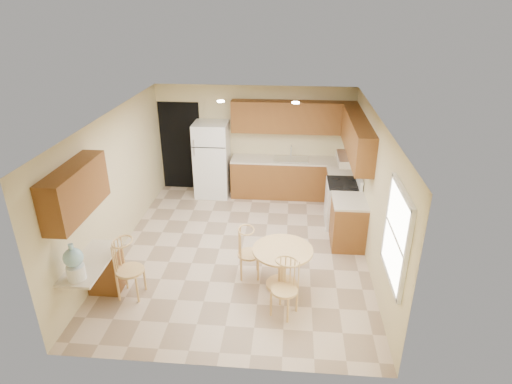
# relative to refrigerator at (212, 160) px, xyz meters

# --- Properties ---
(floor) EXTENTS (5.50, 5.50, 0.00)m
(floor) POSITION_rel_refrigerator_xyz_m (0.95, -2.40, -0.87)
(floor) COLOR #C5AB8F
(floor) RESTS_ON ground
(ceiling) EXTENTS (4.50, 5.50, 0.02)m
(ceiling) POSITION_rel_refrigerator_xyz_m (0.95, -2.40, 1.63)
(ceiling) COLOR white
(ceiling) RESTS_ON wall_back
(wall_back) EXTENTS (4.50, 0.02, 2.50)m
(wall_back) POSITION_rel_refrigerator_xyz_m (0.95, 0.35, 0.38)
(wall_back) COLOR #C6B286
(wall_back) RESTS_ON floor
(wall_front) EXTENTS (4.50, 0.02, 2.50)m
(wall_front) POSITION_rel_refrigerator_xyz_m (0.95, -5.15, 0.38)
(wall_front) COLOR #C6B286
(wall_front) RESTS_ON floor
(wall_left) EXTENTS (0.02, 5.50, 2.50)m
(wall_left) POSITION_rel_refrigerator_xyz_m (-1.30, -2.40, 0.38)
(wall_left) COLOR #C6B286
(wall_left) RESTS_ON floor
(wall_right) EXTENTS (0.02, 5.50, 2.50)m
(wall_right) POSITION_rel_refrigerator_xyz_m (3.20, -2.40, 0.38)
(wall_right) COLOR #C6B286
(wall_right) RESTS_ON floor
(doorway) EXTENTS (0.90, 0.02, 2.10)m
(doorway) POSITION_rel_refrigerator_xyz_m (-0.80, 0.34, 0.18)
(doorway) COLOR black
(doorway) RESTS_ON floor
(base_cab_back) EXTENTS (2.75, 0.60, 0.87)m
(base_cab_back) POSITION_rel_refrigerator_xyz_m (1.83, 0.05, -0.43)
(base_cab_back) COLOR brown
(base_cab_back) RESTS_ON floor
(counter_back) EXTENTS (2.75, 0.63, 0.04)m
(counter_back) POSITION_rel_refrigerator_xyz_m (1.83, 0.05, 0.02)
(counter_back) COLOR beige
(counter_back) RESTS_ON base_cab_back
(base_cab_right_a) EXTENTS (0.60, 0.59, 0.87)m
(base_cab_right_a) POSITION_rel_refrigerator_xyz_m (2.90, -0.54, -0.43)
(base_cab_right_a) COLOR brown
(base_cab_right_a) RESTS_ON floor
(counter_right_a) EXTENTS (0.63, 0.59, 0.04)m
(counter_right_a) POSITION_rel_refrigerator_xyz_m (2.90, -0.54, 0.02)
(counter_right_a) COLOR beige
(counter_right_a) RESTS_ON base_cab_right_a
(base_cab_right_b) EXTENTS (0.60, 0.80, 0.87)m
(base_cab_right_b) POSITION_rel_refrigerator_xyz_m (2.90, -2.00, -0.43)
(base_cab_right_b) COLOR brown
(base_cab_right_b) RESTS_ON floor
(counter_right_b) EXTENTS (0.63, 0.80, 0.04)m
(counter_right_b) POSITION_rel_refrigerator_xyz_m (2.90, -2.00, 0.02)
(counter_right_b) COLOR beige
(counter_right_b) RESTS_ON base_cab_right_b
(upper_cab_back) EXTENTS (2.75, 0.33, 0.70)m
(upper_cab_back) POSITION_rel_refrigerator_xyz_m (1.83, 0.19, 0.98)
(upper_cab_back) COLOR brown
(upper_cab_back) RESTS_ON wall_back
(upper_cab_right) EXTENTS (0.33, 2.42, 0.70)m
(upper_cab_right) POSITION_rel_refrigerator_xyz_m (3.04, -1.19, 0.98)
(upper_cab_right) COLOR brown
(upper_cab_right) RESTS_ON wall_right
(upper_cab_left) EXTENTS (0.33, 1.40, 0.70)m
(upper_cab_left) POSITION_rel_refrigerator_xyz_m (-1.13, -4.00, 0.98)
(upper_cab_left) COLOR brown
(upper_cab_left) RESTS_ON wall_left
(sink) EXTENTS (0.78, 0.44, 0.01)m
(sink) POSITION_rel_refrigerator_xyz_m (1.80, 0.05, 0.05)
(sink) COLOR silver
(sink) RESTS_ON counter_back
(range_hood) EXTENTS (0.50, 0.76, 0.14)m
(range_hood) POSITION_rel_refrigerator_xyz_m (2.95, -1.22, 0.55)
(range_hood) COLOR silver
(range_hood) RESTS_ON upper_cab_right
(desk_pedestal) EXTENTS (0.48, 0.42, 0.72)m
(desk_pedestal) POSITION_rel_refrigerator_xyz_m (-1.05, -3.72, -0.51)
(desk_pedestal) COLOR brown
(desk_pedestal) RESTS_ON floor
(desk_top) EXTENTS (0.50, 1.20, 0.04)m
(desk_top) POSITION_rel_refrigerator_xyz_m (-1.05, -4.10, -0.12)
(desk_top) COLOR beige
(desk_top) RESTS_ON desk_pedestal
(window) EXTENTS (0.06, 1.12, 1.30)m
(window) POSITION_rel_refrigerator_xyz_m (3.18, -4.25, 0.63)
(window) COLOR white
(window) RESTS_ON wall_right
(can_light_a) EXTENTS (0.14, 0.14, 0.02)m
(can_light_a) POSITION_rel_refrigerator_xyz_m (0.45, -1.20, 1.62)
(can_light_a) COLOR white
(can_light_a) RESTS_ON ceiling
(can_light_b) EXTENTS (0.14, 0.14, 0.02)m
(can_light_b) POSITION_rel_refrigerator_xyz_m (1.85, -1.20, 1.62)
(can_light_b) COLOR white
(can_light_b) RESTS_ON ceiling
(refrigerator) EXTENTS (0.76, 0.74, 1.73)m
(refrigerator) POSITION_rel_refrigerator_xyz_m (0.00, 0.00, 0.00)
(refrigerator) COLOR white
(refrigerator) RESTS_ON floor
(stove) EXTENTS (0.65, 0.76, 1.09)m
(stove) POSITION_rel_refrigerator_xyz_m (2.88, -1.22, -0.40)
(stove) COLOR white
(stove) RESTS_ON floor
(dining_table) EXTENTS (0.95, 0.95, 0.70)m
(dining_table) POSITION_rel_refrigerator_xyz_m (1.72, -3.43, -0.41)
(dining_table) COLOR #E4B672
(dining_table) RESTS_ON floor
(chair_table_a) EXTENTS (0.39, 0.50, 0.88)m
(chair_table_a) POSITION_rel_refrigerator_xyz_m (1.17, -3.26, -0.33)
(chair_table_a) COLOR #E4B672
(chair_table_a) RESTS_ON floor
(chair_table_b) EXTENTS (0.39, 0.44, 0.88)m
(chair_table_b) POSITION_rel_refrigerator_xyz_m (1.77, -4.16, -0.33)
(chair_table_b) COLOR #E4B672
(chair_table_b) RESTS_ON floor
(chair_desk) EXTENTS (0.43, 0.55, 0.97)m
(chair_desk) POSITION_rel_refrigerator_xyz_m (-0.60, -3.94, -0.28)
(chair_desk) COLOR #E4B672
(chair_desk) RESTS_ON floor
(water_crock) EXTENTS (0.26, 0.26, 0.55)m
(water_crock) POSITION_rel_refrigerator_xyz_m (-1.05, -4.52, 0.15)
(water_crock) COLOR white
(water_crock) RESTS_ON desk_top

